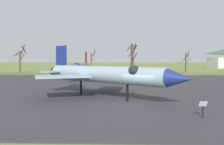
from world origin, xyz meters
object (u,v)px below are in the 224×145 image
jet_fighter_front_right (105,74)px  info_placard_rear_center (70,79)px  jet_fighter_rear_center (79,67)px  info_placard_front_right (203,108)px

jet_fighter_front_right → info_placard_rear_center: 16.90m
jet_fighter_rear_center → jet_fighter_front_right: bearing=-74.3°
jet_fighter_front_right → jet_fighter_rear_center: (-6.27, 22.38, -0.10)m
jet_fighter_front_right → jet_fighter_rear_center: bearing=105.7°
jet_fighter_rear_center → info_placard_rear_center: jet_fighter_rear_center is taller
jet_fighter_front_right → jet_fighter_rear_center: size_ratio=0.91×
info_placard_front_right → info_placard_rear_center: bearing=120.0°
jet_fighter_front_right → info_placard_front_right: 10.36m
jet_fighter_front_right → info_placard_rear_center: bearing=113.3°
info_placard_front_right → jet_fighter_rear_center: bearing=113.4°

